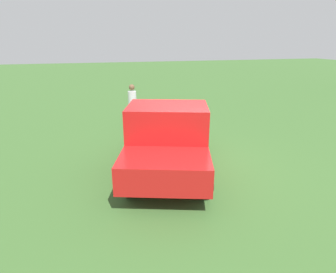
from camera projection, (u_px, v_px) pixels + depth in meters
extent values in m
plane|color=#3D662D|center=(190.00, 167.00, 7.81)|extent=(80.00, 80.00, 0.00)
cylinder|color=black|center=(144.00, 138.00, 9.01)|extent=(0.75, 0.22, 0.75)
cylinder|color=black|center=(196.00, 138.00, 8.94)|extent=(0.75, 0.22, 0.75)
cylinder|color=black|center=(128.00, 179.00, 6.32)|extent=(0.75, 0.22, 0.75)
cylinder|color=black|center=(202.00, 181.00, 6.25)|extent=(0.75, 0.22, 0.75)
cube|color=red|center=(170.00, 128.00, 8.78)|extent=(2.29, 2.39, 0.64)
cube|color=red|center=(168.00, 133.00, 7.15)|extent=(1.95, 2.28, 1.40)
cube|color=slate|center=(168.00, 116.00, 7.01)|extent=(1.70, 2.06, 0.48)
cube|color=red|center=(166.00, 162.00, 6.43)|extent=(2.63, 2.50, 0.60)
cube|color=silver|center=(171.00, 129.00, 9.65)|extent=(0.69, 1.79, 0.16)
cylinder|color=navy|center=(135.00, 117.00, 11.34)|extent=(0.14, 0.14, 0.82)
cylinder|color=navy|center=(131.00, 117.00, 11.25)|extent=(0.14, 0.14, 0.82)
cylinder|color=silver|center=(132.00, 99.00, 11.07)|extent=(0.38, 0.38, 0.61)
sphere|color=brown|center=(132.00, 87.00, 10.92)|extent=(0.22, 0.22, 0.22)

